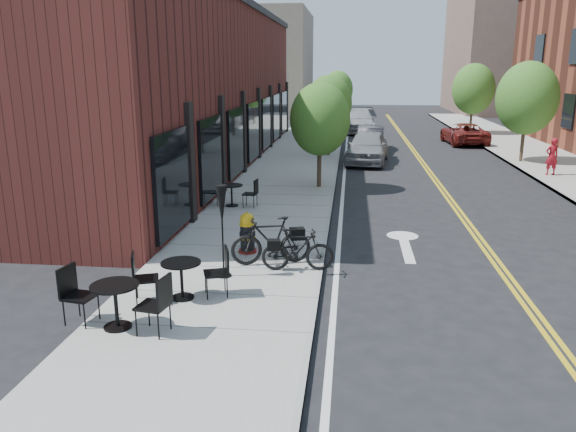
{
  "coord_description": "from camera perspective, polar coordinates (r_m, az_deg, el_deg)",
  "views": [
    {
      "loc": [
        0.53,
        -11.54,
        4.4
      ],
      "look_at": [
        -0.9,
        1.26,
        1.0
      ],
      "focal_mm": 35.0,
      "sensor_mm": 36.0,
      "label": 1
    }
  ],
  "objects": [
    {
      "name": "tree_near_a",
      "position": [
        20.65,
        3.26,
        9.78
      ],
      "size": [
        2.2,
        2.2,
        3.81
      ],
      "color": "#382B1E",
      "rests_on": "sidewalk_near"
    },
    {
      "name": "pedestrian",
      "position": [
        25.61,
        25.22,
        5.49
      ],
      "size": [
        0.62,
        0.47,
        1.52
      ],
      "primitive_type": "imported",
      "rotation": [
        0.0,
        0.0,
        3.36
      ],
      "color": "maroon",
      "rests_on": "sidewalk_far"
    },
    {
      "name": "building_near",
      "position": [
        26.51,
        -9.24,
        12.66
      ],
      "size": [
        5.0,
        28.0,
        7.0
      ],
      "primitive_type": "cube",
      "color": "#4B1D18",
      "rests_on": "ground"
    },
    {
      "name": "bistro_set_a",
      "position": [
        9.97,
        -17.11,
        -8.11
      ],
      "size": [
        1.93,
        0.94,
        1.02
      ],
      "rotation": [
        0.0,
        0.0,
        -0.17
      ],
      "color": "black",
      "rests_on": "sidewalk_near"
    },
    {
      "name": "tree_near_d",
      "position": [
        44.58,
        5.04,
        12.66
      ],
      "size": [
        2.4,
        2.4,
        4.11
      ],
      "color": "#382B1E",
      "rests_on": "sidewalk_near"
    },
    {
      "name": "tree_near_b",
      "position": [
        28.61,
        4.18,
        11.37
      ],
      "size": [
        2.3,
        2.3,
        3.98
      ],
      "color": "#382B1E",
      "rests_on": "sidewalk_near"
    },
    {
      "name": "bicycle_right",
      "position": [
        12.18,
        0.99,
        -3.44
      ],
      "size": [
        1.61,
        0.63,
        0.94
      ],
      "primitive_type": "imported",
      "rotation": [
        0.0,
        0.0,
        1.69
      ],
      "color": "black",
      "rests_on": "sidewalk_near"
    },
    {
      "name": "parked_car_far",
      "position": [
        35.37,
        17.46,
        7.99
      ],
      "size": [
        2.4,
        4.66,
        1.26
      ],
      "primitive_type": "imported",
      "rotation": [
        0.0,
        0.0,
        3.21
      ],
      "color": "maroon",
      "rests_on": "ground"
    },
    {
      "name": "sidewalk_near",
      "position": [
        22.12,
        -0.32,
        3.47
      ],
      "size": [
        4.0,
        70.0,
        0.12
      ],
      "primitive_type": "cube",
      "color": "#9E9B93",
      "rests_on": "ground"
    },
    {
      "name": "tree_far_c",
      "position": [
        40.38,
        18.32,
        12.15
      ],
      "size": [
        2.8,
        2.8,
        4.62
      ],
      "color": "#382B1E",
      "rests_on": "sidewalk_far"
    },
    {
      "name": "bistro_set_c",
      "position": [
        18.0,
        -5.75,
        2.42
      ],
      "size": [
        1.68,
        0.79,
        0.89
      ],
      "rotation": [
        0.0,
        0.0,
        -0.12
      ],
      "color": "black",
      "rests_on": "sidewalk_near"
    },
    {
      "name": "bg_building_right",
      "position": [
        63.48,
        21.26,
        15.27
      ],
      "size": [
        10.0,
        16.0,
        12.0
      ],
      "primitive_type": "cube",
      "color": "brown",
      "rests_on": "ground"
    },
    {
      "name": "tree_far_b",
      "position": [
        28.73,
        23.12,
        10.95
      ],
      "size": [
        2.8,
        2.8,
        4.62
      ],
      "color": "#382B1E",
      "rests_on": "sidewalk_far"
    },
    {
      "name": "fire_hydrant",
      "position": [
        13.4,
        -4.15,
        -1.75
      ],
      "size": [
        0.54,
        0.54,
        1.0
      ],
      "rotation": [
        0.0,
        0.0,
        0.3
      ],
      "color": "maroon",
      "rests_on": "sidewalk_near"
    },
    {
      "name": "bistro_set_b",
      "position": [
        10.91,
        -10.78,
        -5.87
      ],
      "size": [
        1.8,
        1.0,
        0.95
      ],
      "rotation": [
        0.0,
        0.0,
        0.34
      ],
      "color": "black",
      "rests_on": "sidewalk_near"
    },
    {
      "name": "bg_building_left",
      "position": [
        60.15,
        -1.85,
        15.35
      ],
      "size": [
        8.0,
        14.0,
        10.0
      ],
      "primitive_type": "cube",
      "color": "#726656",
      "rests_on": "ground"
    },
    {
      "name": "tree_near_c",
      "position": [
        36.61,
        4.69,
        11.81
      ],
      "size": [
        2.1,
        2.1,
        3.67
      ],
      "color": "#382B1E",
      "rests_on": "sidewalk_near"
    },
    {
      "name": "parked_car_c",
      "position": [
        40.49,
        7.2,
        9.56
      ],
      "size": [
        2.3,
        5.49,
        1.58
      ],
      "primitive_type": "imported",
      "rotation": [
        0.0,
        0.0,
        -0.01
      ],
      "color": "#AEAEB3",
      "rests_on": "ground"
    },
    {
      "name": "parked_car_a",
      "position": [
        27.16,
        8.09,
        6.96
      ],
      "size": [
        2.34,
        4.7,
        1.54
      ],
      "primitive_type": "imported",
      "rotation": [
        0.0,
        0.0,
        -0.12
      ],
      "color": "gray",
      "rests_on": "ground"
    },
    {
      "name": "ground",
      "position": [
        12.36,
        3.52,
        -6.09
      ],
      "size": [
        120.0,
        120.0,
        0.0
      ],
      "primitive_type": "plane",
      "color": "black",
      "rests_on": "ground"
    },
    {
      "name": "patio_umbrella",
      "position": [
        11.64,
        -6.74,
        0.43
      ],
      "size": [
        0.32,
        0.32,
        1.97
      ],
      "color": "black",
      "rests_on": "sidewalk_near"
    },
    {
      "name": "parked_car_b",
      "position": [
        31.45,
        8.35,
        7.79
      ],
      "size": [
        1.49,
        4.01,
        1.31
      ],
      "primitive_type": "imported",
      "rotation": [
        0.0,
        0.0,
        -0.03
      ],
      "color": "black",
      "rests_on": "ground"
    },
    {
      "name": "bicycle_left",
      "position": [
        12.56,
        -1.74,
        -2.52
      ],
      "size": [
        1.88,
        1.02,
        1.09
      ],
      "primitive_type": "imported",
      "rotation": [
        0.0,
        0.0,
        -1.28
      ],
      "color": "black",
      "rests_on": "sidewalk_near"
    }
  ]
}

